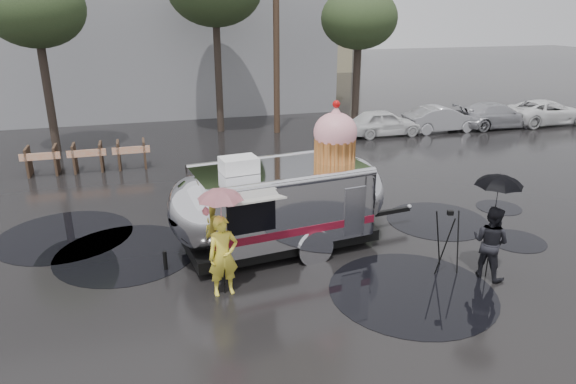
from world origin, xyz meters
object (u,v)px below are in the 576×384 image
object	(u,v)px
person_right	(490,242)
tripod	(448,236)
airstream_trailer	(283,199)
person_left	(223,256)

from	to	relation	value
person_right	tripod	xyz separation A→B (m)	(-0.74, 0.48, 0.04)
airstream_trailer	tripod	world-z (taller)	airstream_trailer
person_left	tripod	size ratio (longest dim) A/B	1.16
tripod	person_left	bearing A→B (deg)	-171.90
airstream_trailer	tripod	distance (m)	3.80
airstream_trailer	person_right	xyz separation A→B (m)	(3.87, -2.60, -0.44)
airstream_trailer	tripod	xyz separation A→B (m)	(3.13, -2.13, -0.41)
airstream_trailer	person_right	size ratio (longest dim) A/B	4.07
airstream_trailer	person_right	bearing A→B (deg)	-41.23
airstream_trailer	tripod	bearing A→B (deg)	-41.50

